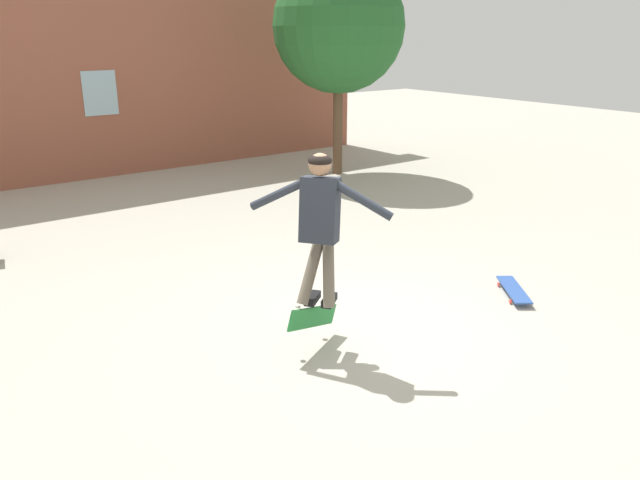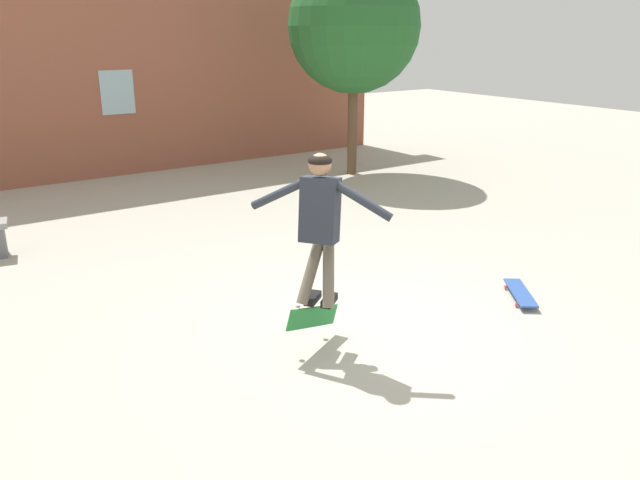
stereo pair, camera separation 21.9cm
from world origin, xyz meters
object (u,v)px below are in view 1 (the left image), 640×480
object	(u,v)px
tree_right	(339,26)
skateboard_resting	(514,290)
skateboard_flipping	(313,317)
skater	(320,217)

from	to	relation	value
tree_right	skateboard_resting	xyz separation A→B (m)	(-2.39, -6.47, -2.99)
skateboard_resting	skateboard_flipping	bearing A→B (deg)	-62.09
tree_right	skater	bearing A→B (deg)	-129.31
skater	tree_right	bearing A→B (deg)	13.14
skater	skateboard_resting	world-z (taller)	skater
tree_right	skater	size ratio (longest dim) A/B	3.00
tree_right	skateboard_flipping	xyz separation A→B (m)	(-5.06, -6.06, -2.75)
tree_right	skateboard_flipping	world-z (taller)	tree_right
skateboard_flipping	skater	bearing A→B (deg)	-85.35
skater	skateboard_resting	size ratio (longest dim) A/B	1.90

